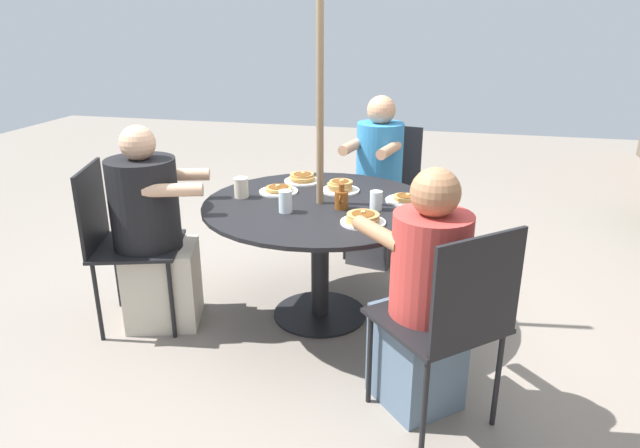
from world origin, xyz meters
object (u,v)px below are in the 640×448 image
(pancake_plate_c, at_px, (302,179))
(drinking_glass_a, at_px, (285,201))
(diner_north, at_px, (153,238))
(diner_south, at_px, (377,187))
(patio_table, at_px, (320,224))
(pancake_plate_b, at_px, (406,199))
(coffee_cup, at_px, (241,188))
(patio_chair_south, at_px, (386,181))
(pancake_plate_a, at_px, (363,219))
(diner_east, at_px, (423,302))
(pancake_plate_e, at_px, (279,190))
(drinking_glass_b, at_px, (376,200))
(syrup_bottle, at_px, (341,199))
(patio_chair_east, at_px, (452,316))
(pancake_plate_d, at_px, (340,187))
(patio_chair_north, at_px, (120,235))

(pancake_plate_c, distance_m, drinking_glass_a, 0.59)
(diner_north, xyz_separation_m, diner_south, (-1.20, 1.09, 0.03))
(patio_table, relative_size, pancake_plate_c, 5.70)
(pancake_plate_c, bearing_deg, diner_north, -45.68)
(pancake_plate_b, xyz_separation_m, coffee_cup, (0.14, -0.93, 0.04))
(patio_table, xyz_separation_m, patio_chair_south, (-1.09, 0.24, -0.04))
(diner_north, relative_size, pancake_plate_a, 5.02)
(patio_table, relative_size, diner_east, 1.16)
(pancake_plate_e, bearing_deg, pancake_plate_a, 54.06)
(patio_table, height_order, pancake_plate_e, pancake_plate_e)
(diner_south, distance_m, drinking_glass_b, 0.99)
(diner_south, xyz_separation_m, drinking_glass_a, (1.11, -0.34, 0.22))
(diner_east, bearing_deg, pancake_plate_e, 95.39)
(syrup_bottle, bearing_deg, coffee_cup, -95.86)
(pancake_plate_a, bearing_deg, patio_table, -133.50)
(pancake_plate_c, relative_size, pancake_plate_e, 1.00)
(patio_chair_east, xyz_separation_m, pancake_plate_d, (-1.08, -0.68, 0.19))
(patio_table, bearing_deg, pancake_plate_d, 165.13)
(diner_north, relative_size, diner_east, 1.02)
(pancake_plate_a, bearing_deg, patio_chair_east, 39.61)
(patio_chair_east, relative_size, pancake_plate_d, 4.06)
(syrup_bottle, bearing_deg, pancake_plate_e, -116.36)
(patio_chair_north, height_order, drinking_glass_b, patio_chair_north)
(pancake_plate_d, distance_m, syrup_bottle, 0.32)
(pancake_plate_d, relative_size, drinking_glass_b, 2.24)
(patio_chair_east, distance_m, pancake_plate_b, 1.03)
(diner_east, height_order, coffee_cup, diner_east)
(patio_chair_north, xyz_separation_m, syrup_bottle, (-0.27, 1.20, 0.22))
(pancake_plate_b, relative_size, pancake_plate_c, 1.00)
(diner_south, distance_m, drinking_glass_a, 1.18)
(syrup_bottle, bearing_deg, patio_chair_south, 174.92)
(pancake_plate_b, relative_size, drinking_glass_b, 2.24)
(patio_chair_south, distance_m, pancake_plate_b, 1.00)
(pancake_plate_a, xyz_separation_m, pancake_plate_e, (-0.41, -0.57, -0.01))
(patio_chair_east, bearing_deg, patio_table, 90.00)
(pancake_plate_d, bearing_deg, pancake_plate_a, 23.13)
(diner_north, height_order, drinking_glass_b, diner_north)
(patio_chair_south, bearing_deg, coffee_cup, 69.61)
(coffee_cup, xyz_separation_m, drinking_glass_b, (0.04, 0.79, -0.01))
(diner_north, distance_m, coffee_cup, 0.56)
(diner_south, bearing_deg, diner_north, 59.91)
(patio_chair_east, height_order, coffee_cup, patio_chair_east)
(patio_table, distance_m, coffee_cup, 0.50)
(diner_north, xyz_separation_m, pancake_plate_b, (-0.42, 1.36, 0.20))
(syrup_bottle, xyz_separation_m, drinking_glass_b, (-0.02, 0.19, -0.00))
(diner_south, bearing_deg, pancake_plate_b, 121.05)
(patio_chair_east, xyz_separation_m, syrup_bottle, (-0.77, -0.62, 0.22))
(pancake_plate_c, distance_m, drinking_glass_b, 0.68)
(diner_north, distance_m, pancake_plate_c, 0.98)
(diner_east, bearing_deg, drinking_glass_a, 104.81)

